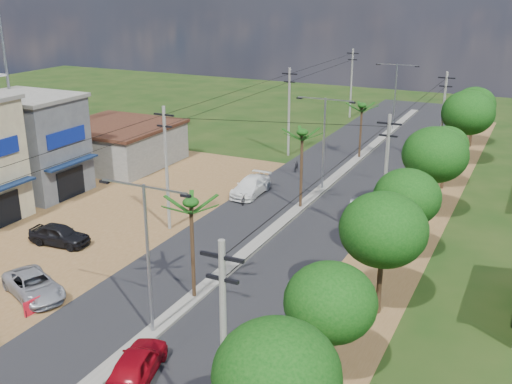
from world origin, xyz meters
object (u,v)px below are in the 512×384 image
at_px(moto_rider_east, 257,338).
at_px(car_parked_dark, 59,235).
at_px(car_silver_mid, 362,209).
at_px(car_red_near, 137,364).
at_px(roadside_sign, 33,307).
at_px(car_white_far, 251,187).
at_px(car_parked_silver, 34,286).

bearing_deg(moto_rider_east, car_parked_dark, -32.01).
bearing_deg(car_silver_mid, car_red_near, 69.20).
bearing_deg(roadside_sign, car_white_far, 94.01).
height_order(car_silver_mid, roadside_sign, car_silver_mid).
bearing_deg(car_red_near, car_white_far, -90.36).
bearing_deg(moto_rider_east, car_parked_silver, -11.23).
distance_m(car_red_near, car_parked_silver, 10.39).
height_order(car_red_near, roadside_sign, car_red_near).
height_order(car_red_near, car_parked_dark, car_red_near).
bearing_deg(roadside_sign, car_parked_silver, 141.77).
bearing_deg(roadside_sign, car_parked_dark, 133.28).
height_order(car_parked_silver, car_parked_dark, car_parked_dark).
height_order(car_red_near, car_parked_silver, car_red_near).
height_order(car_red_near, moto_rider_east, car_red_near).
bearing_deg(moto_rider_east, car_red_near, 35.54).
bearing_deg(car_red_near, car_parked_silver, -35.14).
relative_size(car_silver_mid, car_white_far, 0.98).
relative_size(car_red_near, car_parked_dark, 1.02).
bearing_deg(moto_rider_east, car_silver_mid, -105.27).
distance_m(car_parked_dark, moto_rider_east, 17.99).
bearing_deg(moto_rider_east, roadside_sign, -3.92).
bearing_deg(car_parked_silver, car_white_far, 14.30).
relative_size(car_silver_mid, car_parked_silver, 1.03).
height_order(car_white_far, roadside_sign, car_white_far).
distance_m(car_white_far, car_parked_silver, 21.23).
height_order(car_white_far, car_parked_dark, car_white_far).
bearing_deg(car_silver_mid, moto_rider_east, 78.39).
relative_size(car_parked_silver, roadside_sign, 4.51).
xyz_separation_m(car_red_near, car_parked_silver, (-9.77, 3.54, -0.07)).
xyz_separation_m(car_parked_dark, roadside_sign, (5.18, -7.56, -0.28)).
height_order(car_red_near, car_silver_mid, car_silver_mid).
bearing_deg(car_red_near, moto_rider_east, -143.77).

